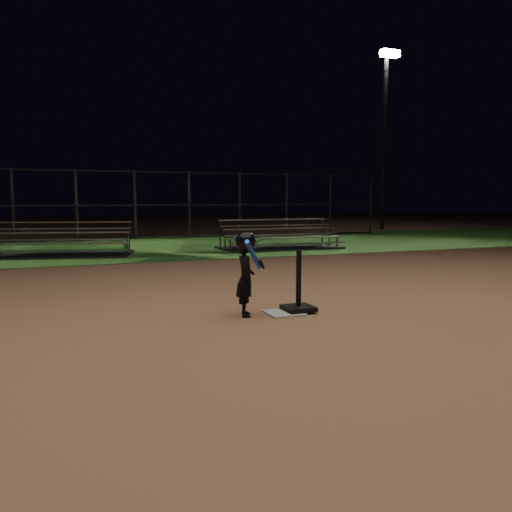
{
  "coord_description": "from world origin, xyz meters",
  "views": [
    {
      "loc": [
        -2.71,
        -5.96,
        1.48
      ],
      "look_at": [
        0.0,
        1.0,
        0.65
      ],
      "focal_mm": 36.14,
      "sensor_mm": 36.0,
      "label": 1
    }
  ],
  "objects_px": {
    "bleacher_left": "(60,249)",
    "bleacher_right": "(280,243)",
    "home_plate": "(284,313)",
    "batting_tee": "(298,299)",
    "light_pole_right": "(385,125)",
    "child_batter": "(246,271)"
  },
  "relations": [
    {
      "from": "light_pole_right",
      "to": "child_batter",
      "type": "bearing_deg",
      "value": -130.05
    },
    {
      "from": "bleacher_left",
      "to": "bleacher_right",
      "type": "bearing_deg",
      "value": 11.4
    },
    {
      "from": "bleacher_right",
      "to": "light_pole_right",
      "type": "relative_size",
      "value": 0.43
    },
    {
      "from": "batting_tee",
      "to": "light_pole_right",
      "type": "distance_m",
      "value": 19.6
    },
    {
      "from": "bleacher_right",
      "to": "home_plate",
      "type": "bearing_deg",
      "value": -112.84
    },
    {
      "from": "home_plate",
      "to": "light_pole_right",
      "type": "distance_m",
      "value": 19.79
    },
    {
      "from": "batting_tee",
      "to": "light_pole_right",
      "type": "relative_size",
      "value": 0.1
    },
    {
      "from": "home_plate",
      "to": "child_batter",
      "type": "xyz_separation_m",
      "value": [
        -0.5,
        0.07,
        0.56
      ]
    },
    {
      "from": "child_batter",
      "to": "bleacher_right",
      "type": "bearing_deg",
      "value": -13.21
    },
    {
      "from": "home_plate",
      "to": "batting_tee",
      "type": "distance_m",
      "value": 0.27
    },
    {
      "from": "home_plate",
      "to": "bleacher_left",
      "type": "xyz_separation_m",
      "value": [
        -2.63,
        8.3,
        0.17
      ]
    },
    {
      "from": "child_batter",
      "to": "bleacher_right",
      "type": "xyz_separation_m",
      "value": [
        4.01,
        7.98,
        -0.4
      ]
    },
    {
      "from": "batting_tee",
      "to": "bleacher_left",
      "type": "height_order",
      "value": "bleacher_left"
    },
    {
      "from": "batting_tee",
      "to": "bleacher_right",
      "type": "relative_size",
      "value": 0.22
    },
    {
      "from": "batting_tee",
      "to": "bleacher_left",
      "type": "xyz_separation_m",
      "value": [
        -2.85,
        8.28,
        0.01
      ]
    },
    {
      "from": "light_pole_right",
      "to": "bleacher_left",
      "type": "bearing_deg",
      "value": -155.58
    },
    {
      "from": "home_plate",
      "to": "batting_tee",
      "type": "xyz_separation_m",
      "value": [
        0.22,
        0.02,
        0.16
      ]
    },
    {
      "from": "home_plate",
      "to": "light_pole_right",
      "type": "bearing_deg",
      "value": 51.23
    },
    {
      "from": "home_plate",
      "to": "batting_tee",
      "type": "relative_size",
      "value": 0.57
    },
    {
      "from": "home_plate",
      "to": "light_pole_right",
      "type": "relative_size",
      "value": 0.05
    },
    {
      "from": "home_plate",
      "to": "bleacher_left",
      "type": "distance_m",
      "value": 8.71
    },
    {
      "from": "batting_tee",
      "to": "child_batter",
      "type": "xyz_separation_m",
      "value": [
        -0.72,
        0.05,
        0.4
      ]
    }
  ]
}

